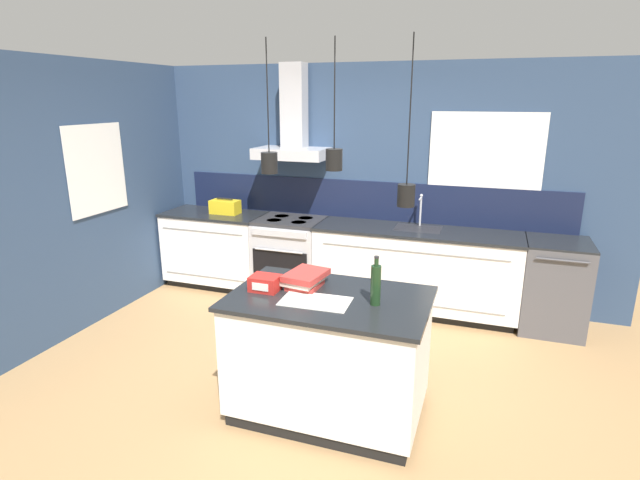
% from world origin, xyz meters
% --- Properties ---
extents(ground_plane, '(16.00, 16.00, 0.00)m').
position_xyz_m(ground_plane, '(0.00, 0.00, 0.00)').
color(ground_plane, '#A87F51').
rests_on(ground_plane, ground).
extents(wall_back, '(5.60, 2.49, 2.60)m').
position_xyz_m(wall_back, '(-0.04, 2.00, 1.36)').
color(wall_back, navy).
rests_on(wall_back, ground_plane).
extents(wall_left, '(0.08, 3.80, 2.60)m').
position_xyz_m(wall_left, '(-2.43, 0.70, 1.30)').
color(wall_left, navy).
rests_on(wall_left, ground_plane).
extents(counter_run_left, '(1.21, 0.64, 0.91)m').
position_xyz_m(counter_run_left, '(-1.77, 1.69, 0.46)').
color(counter_run_left, black).
rests_on(counter_run_left, ground_plane).
extents(counter_run_sink, '(2.14, 0.64, 1.25)m').
position_xyz_m(counter_run_sink, '(0.64, 1.69, 0.46)').
color(counter_run_sink, black).
rests_on(counter_run_sink, ground_plane).
extents(oven_range, '(0.74, 0.66, 0.91)m').
position_xyz_m(oven_range, '(-0.79, 1.69, 0.46)').
color(oven_range, '#B5B5BA').
rests_on(oven_range, ground_plane).
extents(dishwasher, '(0.59, 0.65, 0.91)m').
position_xyz_m(dishwasher, '(2.00, 1.69, 0.46)').
color(dishwasher, '#4C4C51').
rests_on(dishwasher, ground_plane).
extents(kitchen_island, '(1.38, 0.89, 0.91)m').
position_xyz_m(kitchen_island, '(0.34, -0.34, 0.46)').
color(kitchen_island, black).
rests_on(kitchen_island, ground_plane).
extents(bottle_on_island, '(0.07, 0.07, 0.34)m').
position_xyz_m(bottle_on_island, '(0.67, -0.37, 1.05)').
color(bottle_on_island, '#193319').
rests_on(bottle_on_island, kitchen_island).
extents(book_stack, '(0.29, 0.36, 0.12)m').
position_xyz_m(book_stack, '(0.12, -0.23, 0.97)').
color(book_stack, '#B2332D').
rests_on(book_stack, kitchen_island).
extents(red_supply_box, '(0.20, 0.17, 0.11)m').
position_xyz_m(red_supply_box, '(-0.13, -0.38, 0.96)').
color(red_supply_box, red).
rests_on(red_supply_box, kitchen_island).
extents(paper_pile, '(0.48, 0.29, 0.01)m').
position_xyz_m(paper_pile, '(0.28, -0.46, 0.91)').
color(paper_pile, silver).
rests_on(paper_pile, kitchen_island).
extents(yellow_toolbox, '(0.34, 0.18, 0.19)m').
position_xyz_m(yellow_toolbox, '(-1.62, 1.69, 0.99)').
color(yellow_toolbox, gold).
rests_on(yellow_toolbox, counter_run_left).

